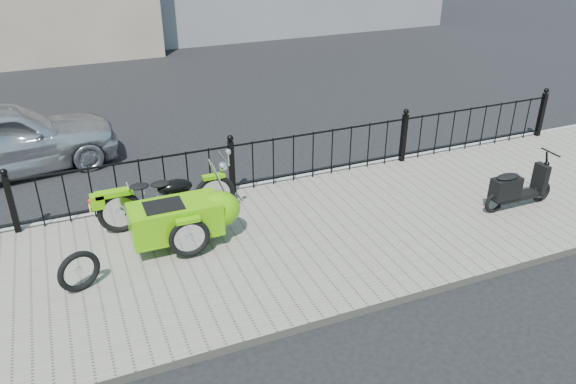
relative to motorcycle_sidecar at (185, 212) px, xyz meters
name	(u,v)px	position (x,y,z in m)	size (l,w,h in m)	color
ground	(258,233)	(1.11, -0.06, -0.59)	(120.00, 120.00, 0.00)	black
sidewalk	(269,245)	(1.11, -0.56, -0.53)	(30.00, 3.80, 0.12)	slate
curb	(231,191)	(1.11, 1.38, -0.53)	(30.00, 0.10, 0.12)	gray
iron_fence	(232,168)	(1.11, 1.24, -0.01)	(14.11, 0.11, 1.08)	black
motorcycle_sidecar	(185,212)	(0.00, 0.00, 0.00)	(2.28, 1.48, 0.98)	black
scooter	(516,188)	(5.27, -1.12, -0.11)	(1.37, 0.40, 0.93)	black
spare_tire	(79,271)	(-1.59, -0.69, -0.18)	(0.58, 0.58, 0.08)	black
sedan_car	(6,139)	(-2.52, 3.93, 0.10)	(1.63, 4.05, 1.38)	#B9BBC1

